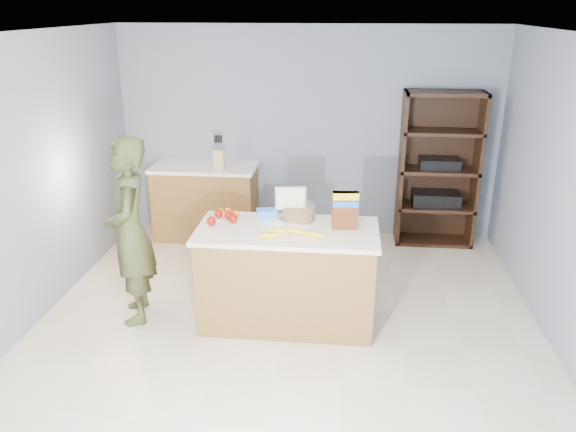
# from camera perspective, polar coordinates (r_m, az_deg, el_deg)

# --- Properties ---
(floor) EXTENTS (4.50, 5.00, 0.02)m
(floor) POSITION_cam_1_polar(r_m,az_deg,el_deg) (4.95, -0.44, -12.35)
(floor) COLOR beige
(floor) RESTS_ON ground
(walls) EXTENTS (4.52, 5.02, 2.51)m
(walls) POSITION_cam_1_polar(r_m,az_deg,el_deg) (4.28, -0.50, 6.53)
(walls) COLOR slate
(walls) RESTS_ON ground
(counter_peninsula) EXTENTS (1.56, 0.76, 0.90)m
(counter_peninsula) POSITION_cam_1_polar(r_m,az_deg,el_deg) (5.00, -0.06, -6.48)
(counter_peninsula) COLOR brown
(counter_peninsula) RESTS_ON ground
(back_cabinet) EXTENTS (1.24, 0.62, 0.90)m
(back_cabinet) POSITION_cam_1_polar(r_m,az_deg,el_deg) (6.92, -8.30, 1.51)
(back_cabinet) COLOR brown
(back_cabinet) RESTS_ON ground
(shelving_unit) EXTENTS (0.90, 0.40, 1.80)m
(shelving_unit) POSITION_cam_1_polar(r_m,az_deg,el_deg) (6.81, 14.95, 4.36)
(shelving_unit) COLOR black
(shelving_unit) RESTS_ON ground
(person) EXTENTS (0.58, 0.71, 1.68)m
(person) POSITION_cam_1_polar(r_m,az_deg,el_deg) (5.09, -15.76, -1.53)
(person) COLOR #383D1E
(person) RESTS_ON ground
(knife_block) EXTENTS (0.12, 0.10, 0.31)m
(knife_block) POSITION_cam_1_polar(r_m,az_deg,el_deg) (6.63, -7.02, 5.86)
(knife_block) COLOR tan
(knife_block) RESTS_ON back_cabinet
(envelopes) EXTENTS (0.45, 0.21, 0.00)m
(envelopes) POSITION_cam_1_polar(r_m,az_deg,el_deg) (4.87, -0.19, -0.98)
(envelopes) COLOR white
(envelopes) RESTS_ON counter_peninsula
(bananas) EXTENTS (0.56, 0.21, 0.04)m
(bananas) POSITION_cam_1_polar(r_m,az_deg,el_deg) (4.65, 0.22, -1.78)
(bananas) COLOR yellow
(bananas) RESTS_ON counter_peninsula
(apples) EXTENTS (0.25, 0.26, 0.08)m
(apples) POSITION_cam_1_polar(r_m,az_deg,el_deg) (4.98, -6.62, -0.12)
(apples) COLOR maroon
(apples) RESTS_ON counter_peninsula
(oranges) EXTENTS (0.22, 0.16, 0.06)m
(oranges) POSITION_cam_1_polar(r_m,az_deg,el_deg) (5.10, -6.13, 0.30)
(oranges) COLOR orange
(oranges) RESTS_ON counter_peninsula
(blue_carton) EXTENTS (0.20, 0.16, 0.08)m
(blue_carton) POSITION_cam_1_polar(r_m,az_deg,el_deg) (5.03, -2.16, 0.22)
(blue_carton) COLOR blue
(blue_carton) RESTS_ON counter_peninsula
(salad_bowl) EXTENTS (0.30, 0.30, 0.13)m
(salad_bowl) POSITION_cam_1_polar(r_m,az_deg,el_deg) (5.00, 1.07, 0.33)
(salad_bowl) COLOR #267219
(salad_bowl) RESTS_ON counter_peninsula
(tv) EXTENTS (0.28, 0.12, 0.28)m
(tv) POSITION_cam_1_polar(r_m,az_deg,el_deg) (5.03, 0.28, 1.67)
(tv) COLOR silver
(tv) RESTS_ON counter_peninsula
(cereal_box) EXTENTS (0.23, 0.10, 0.33)m
(cereal_box) POSITION_cam_1_polar(r_m,az_deg,el_deg) (4.76, 5.84, 0.86)
(cereal_box) COLOR #592B14
(cereal_box) RESTS_ON counter_peninsula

